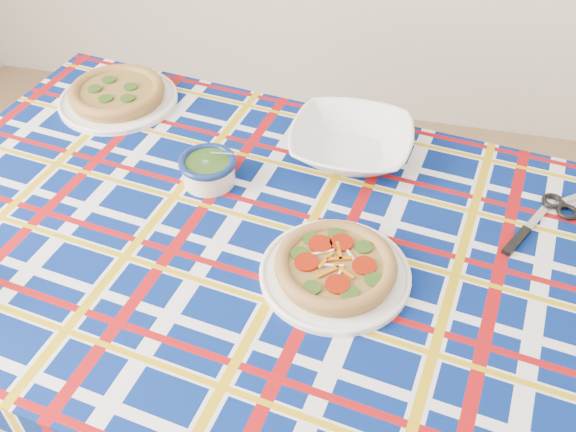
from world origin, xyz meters
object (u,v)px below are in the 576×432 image
(main_focaccia_plate, at_px, (336,266))
(pesto_bowl, at_px, (208,168))
(dining_table, at_px, (263,265))
(serving_bowl, at_px, (351,143))

(main_focaccia_plate, bearing_deg, pesto_bowl, 146.56)
(dining_table, height_order, pesto_bowl, pesto_bowl)
(dining_table, bearing_deg, serving_bowl, 76.33)
(main_focaccia_plate, relative_size, serving_bowl, 1.06)
(dining_table, distance_m, serving_bowl, 0.33)
(dining_table, relative_size, pesto_bowl, 13.30)
(dining_table, distance_m, main_focaccia_plate, 0.19)
(pesto_bowl, distance_m, serving_bowl, 0.31)
(main_focaccia_plate, distance_m, pesto_bowl, 0.36)
(dining_table, bearing_deg, main_focaccia_plate, -13.14)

